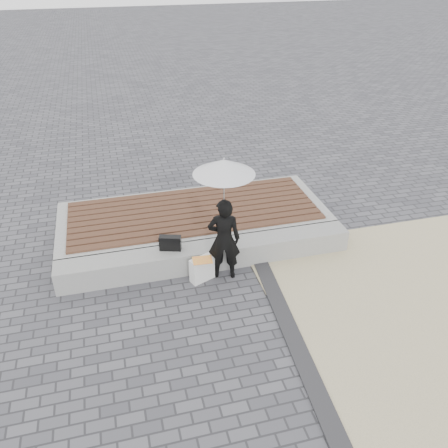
# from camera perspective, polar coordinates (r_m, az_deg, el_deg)

# --- Properties ---
(ground) EXTENTS (80.00, 80.00, 0.00)m
(ground) POSITION_cam_1_polar(r_m,az_deg,el_deg) (6.91, 1.15, -12.58)
(ground) COLOR #505055
(ground) RESTS_ON ground
(terrazzo_zone) EXTENTS (5.00, 5.00, 0.02)m
(terrazzo_zone) POSITION_cam_1_polar(r_m,az_deg,el_deg) (7.89, 25.58, -9.68)
(terrazzo_zone) COLOR #C5B58A
(terrazzo_zone) RESTS_ON ground
(edging_band) EXTENTS (0.61, 5.20, 0.04)m
(edging_band) POSITION_cam_1_polar(r_m,az_deg,el_deg) (6.76, 8.67, -14.05)
(edging_band) COLOR #2C2B2E
(edging_band) RESTS_ON ground
(seating_ledge) EXTENTS (5.00, 0.45, 0.40)m
(seating_ledge) POSITION_cam_1_polar(r_m,az_deg,el_deg) (7.98, -1.95, -3.83)
(seating_ledge) COLOR gray
(seating_ledge) RESTS_ON ground
(timber_platform) EXTENTS (5.00, 2.00, 0.40)m
(timber_platform) POSITION_cam_1_polar(r_m,az_deg,el_deg) (8.97, -3.67, 0.43)
(timber_platform) COLOR #ACADA7
(timber_platform) RESTS_ON ground
(timber_decking) EXTENTS (4.60, 1.80, 0.04)m
(timber_decking) POSITION_cam_1_polar(r_m,az_deg,el_deg) (8.86, -3.72, 1.65)
(timber_decking) COLOR brown
(timber_decking) RESTS_ON timber_platform
(woman) EXTENTS (0.59, 0.47, 1.43)m
(woman) POSITION_cam_1_polar(r_m,az_deg,el_deg) (7.45, -0.00, -1.87)
(woman) COLOR black
(woman) RESTS_ON ground
(parasol) EXTENTS (0.93, 0.93, 1.18)m
(parasol) POSITION_cam_1_polar(r_m,az_deg,el_deg) (6.85, -0.00, 6.96)
(parasol) COLOR #A8A9AD
(parasol) RESTS_ON ground
(handbag) EXTENTS (0.38, 0.23, 0.25)m
(handbag) POSITION_cam_1_polar(r_m,az_deg,el_deg) (7.75, -6.55, -2.31)
(handbag) COLOR black
(handbag) RESTS_ON seating_ledge
(canvas_tote) EXTENTS (0.43, 0.31, 0.42)m
(canvas_tote) POSITION_cam_1_polar(r_m,az_deg,el_deg) (7.66, -2.69, -5.50)
(canvas_tote) COLOR white
(canvas_tote) RESTS_ON ground
(magazine) EXTENTS (0.33, 0.25, 0.01)m
(magazine) POSITION_cam_1_polar(r_m,az_deg,el_deg) (7.49, -2.65, -4.40)
(magazine) COLOR #F6563B
(magazine) RESTS_ON canvas_tote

